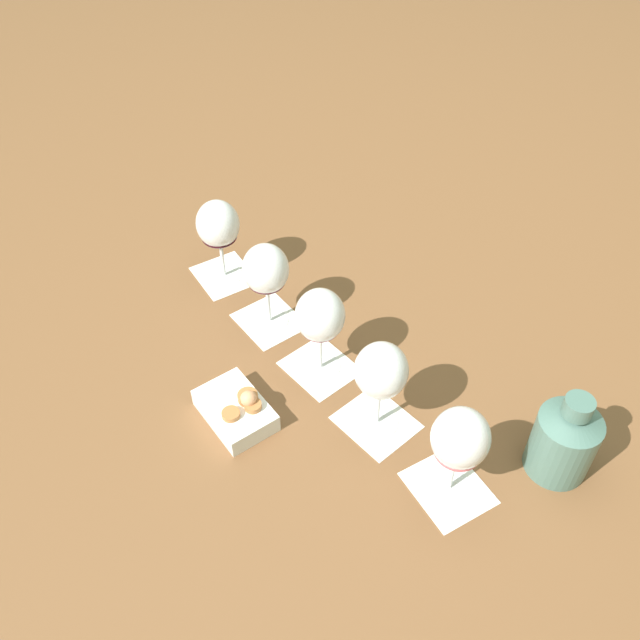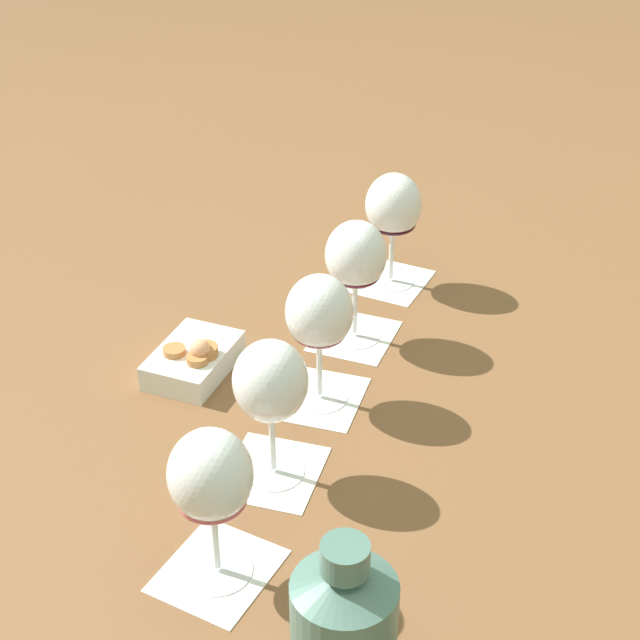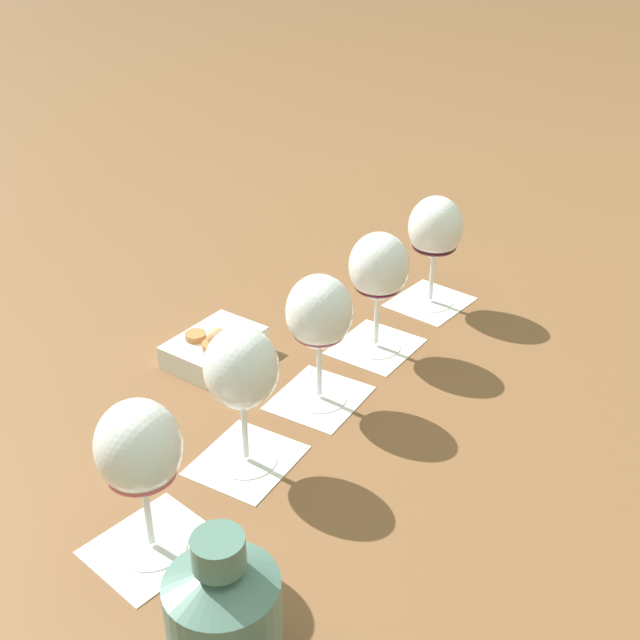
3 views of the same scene
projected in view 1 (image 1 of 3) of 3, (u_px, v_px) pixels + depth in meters
The scene contains 13 objects.
ground_plane at pixel (320, 368), 1.20m from camera, with size 8.00×8.00×0.00m, color brown.
tasting_card_0 at pixel (448, 488), 1.02m from camera, with size 0.16×0.16×0.00m.
tasting_card_1 at pixel (376, 422), 1.11m from camera, with size 0.15×0.16×0.00m.
tasting_card_2 at pixel (322, 366), 1.20m from camera, with size 0.16×0.16×0.00m.
tasting_card_3 at pixel (269, 321), 1.28m from camera, with size 0.16×0.16×0.00m.
tasting_card_4 at pixel (225, 275), 1.37m from camera, with size 0.16×0.16×0.00m.
wine_glass_0 at pixel (460, 441), 0.94m from camera, with size 0.08×0.08×0.17m.
wine_glass_1 at pixel (381, 374), 1.03m from camera, with size 0.08×0.08×0.17m.
wine_glass_2 at pixel (322, 318), 1.11m from camera, with size 0.08×0.08×0.17m.
wine_glass_3 at pixel (266, 273), 1.20m from camera, with size 0.08×0.08×0.17m.
wine_glass_4 at pixel (218, 228), 1.29m from camera, with size 0.08×0.08×0.17m.
ceramic_vase at pixel (565, 439), 1.00m from camera, with size 0.10×0.10×0.16m.
snack_dish at pixel (237, 409), 1.11m from camera, with size 0.15×0.16×0.06m.
Camera 1 is at (-0.77, -0.17, 0.90)m, focal length 38.00 mm.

